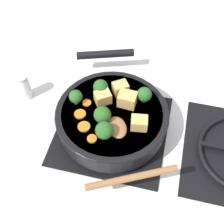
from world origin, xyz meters
name	(u,v)px	position (x,y,z in m)	size (l,w,h in m)	color
ground_plane	(112,130)	(0.00, 0.00, 0.00)	(2.40, 2.40, 0.00)	silver
front_burner_grate	(112,128)	(0.00, 0.00, 0.01)	(0.31, 0.31, 0.03)	black
skillet_pan	(112,117)	(0.00, 0.00, 0.06)	(0.42, 0.32, 0.06)	black
wooden_spoon	(125,153)	(0.12, 0.06, 0.09)	(0.22, 0.20, 0.02)	olive
tofu_cube_center_large	(127,99)	(-0.04, 0.03, 0.11)	(0.05, 0.04, 0.04)	tan
tofu_cube_near_handle	(139,123)	(0.03, 0.08, 0.10)	(0.04, 0.03, 0.03)	tan
tofu_cube_east_chunk	(103,97)	(-0.03, -0.03, 0.10)	(0.04, 0.03, 0.03)	tan
tofu_cube_west_chunk	(120,88)	(-0.07, 0.01, 0.10)	(0.04, 0.03, 0.03)	tan
broccoli_floret_near_spoon	(144,95)	(-0.06, 0.07, 0.11)	(0.04, 0.04, 0.05)	#709956
broccoli_floret_center_top	(102,115)	(0.04, -0.02, 0.11)	(0.04, 0.04, 0.05)	#709956
broccoli_floret_east_rim	(104,130)	(0.08, 0.00, 0.12)	(0.05, 0.05, 0.05)	#709956
broccoli_floret_west_rim	(76,97)	(-0.01, -0.10, 0.11)	(0.04, 0.04, 0.04)	#709956
broccoli_floret_north_edge	(101,87)	(-0.06, -0.04, 0.11)	(0.04, 0.04, 0.05)	#709956
carrot_slice_orange_thin	(84,127)	(0.06, -0.06, 0.09)	(0.03, 0.03, 0.01)	orange
carrot_slice_near_center	(87,103)	(-0.01, -0.07, 0.09)	(0.02, 0.02, 0.01)	orange
carrot_slice_edge_slice	(92,139)	(0.09, -0.03, 0.09)	(0.02, 0.02, 0.01)	orange
carrot_slice_under_broccoli	(80,114)	(0.03, -0.08, 0.09)	(0.03, 0.03, 0.01)	orange
salt_shaker	(24,87)	(-0.06, -0.29, 0.04)	(0.04, 0.04, 0.09)	white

